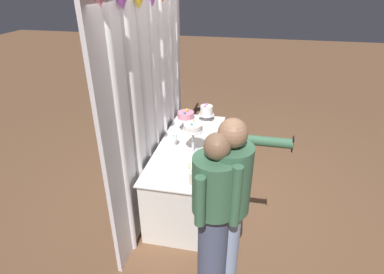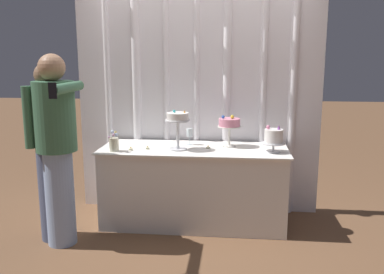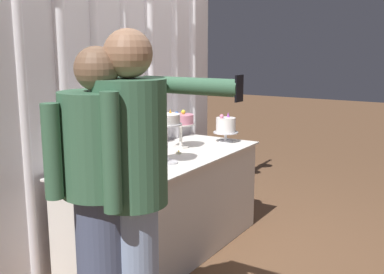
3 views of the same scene
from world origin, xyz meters
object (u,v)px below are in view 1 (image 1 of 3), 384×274
cake_display_center (186,116)px  tealight_far_left (192,173)px  tealight_near_right (191,139)px  wine_glass (175,137)px  guest_girl_blue_dress (229,202)px  tealight_near_left (189,165)px  guest_man_pink_jacket (214,214)px  cake_table (188,172)px  cake_display_rightmost (207,111)px  cake_display_leftmost (193,130)px  flower_vase (194,177)px

cake_display_center → tealight_far_left: (-0.96, -0.28, -0.22)m
cake_display_center → tealight_near_right: (-0.21, -0.11, -0.22)m
wine_glass → guest_girl_blue_dress: size_ratio=0.10×
cake_display_center → tealight_near_left: bearing=-165.2°
wine_glass → tealight_near_right: (0.20, -0.16, -0.11)m
guest_man_pink_jacket → guest_girl_blue_dress: 0.16m
cake_table → wine_glass: wine_glass is taller
wine_glass → tealight_far_left: size_ratio=4.43×
cake_display_rightmost → tealight_near_left: (-1.23, -0.00, -0.13)m
wine_glass → guest_girl_blue_dress: bearing=-145.5°
cake_display_leftmost → flower_vase: 0.66m
guest_man_pink_jacket → guest_girl_blue_dress: (0.10, -0.11, 0.06)m
cake_display_center → tealight_far_left: 1.02m
tealight_far_left → tealight_near_right: tealight_far_left is taller
tealight_near_left → guest_girl_blue_dress: 0.89m
tealight_near_right → tealight_near_left: bearing=-170.6°
guest_girl_blue_dress → tealight_near_right: bearing=24.7°
cake_table → tealight_near_left: 0.62m
flower_vase → tealight_near_left: 0.33m
wine_glass → tealight_near_right: 0.28m
flower_vase → cake_table: bearing=16.4°
cake_display_leftmost → guest_man_pink_jacket: 1.21m
tealight_near_right → guest_girl_blue_dress: size_ratio=0.03×
tealight_near_right → wine_glass: bearing=142.2°
cake_table → tealight_near_right: 0.43m
cake_display_rightmost → guest_girl_blue_dress: 2.01m
cake_display_leftmost → cake_display_rightmost: bearing=-0.7°
cake_display_leftmost → wine_glass: (0.09, 0.24, -0.17)m
cake_display_leftmost → tealight_near_right: cake_display_leftmost is taller
wine_glass → flower_vase: size_ratio=0.79×
tealight_near_left → wine_glass: bearing=33.1°
wine_glass → guest_girl_blue_dress: guest_girl_blue_dress is taller
tealight_far_left → tealight_near_left: size_ratio=1.01×
cake_table → cake_display_leftmost: (-0.15, -0.09, 0.69)m
tealight_near_right → guest_man_pink_jacket: bearing=-160.8°
cake_display_leftmost → guest_man_pink_jacket: guest_man_pink_jacket is taller
flower_vase → guest_girl_blue_dress: size_ratio=0.12×
wine_glass → tealight_far_left: 0.64m
tealight_near_left → cake_display_leftmost: bearing=3.1°
tealight_far_left → tealight_near_right: size_ratio=0.85×
wine_glass → flower_vase: flower_vase is taller
cake_display_rightmost → wine_glass: bearing=163.3°
cake_display_center → tealight_near_left: (-0.80, -0.21, -0.22)m
cake_table → guest_man_pink_jacket: guest_man_pink_jacket is taller
cake_display_leftmost → tealight_near_left: size_ratio=10.41×
cake_display_rightmost → flower_vase: 1.54m
cake_display_center → wine_glass: bearing=174.0°
wine_glass → cake_display_center: bearing=-6.0°
tealight_far_left → cake_table: bearing=15.8°
cake_table → tealight_near_left: size_ratio=49.24×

